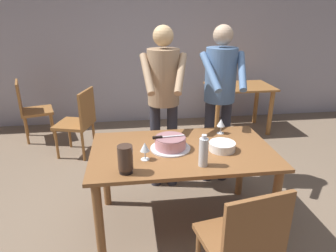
{
  "coord_description": "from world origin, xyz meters",
  "views": [
    {
      "loc": [
        -0.42,
        -2.24,
        1.85
      ],
      "look_at": [
        -0.1,
        0.17,
        0.9
      ],
      "focal_mm": 31.95,
      "sensor_mm": 36.0,
      "label": 1
    }
  ],
  "objects_px": {
    "wine_glass_near": "(221,123)",
    "chair_near_side": "(243,241)",
    "background_chair_1": "(79,120)",
    "plate_stack": "(222,146)",
    "background_chair_0": "(31,108)",
    "water_bottle": "(204,152)",
    "main_dining_table": "(182,161)",
    "hurricane_lamp": "(125,159)",
    "background_table": "(239,96)",
    "wine_glass_far": "(145,148)",
    "person_cutting_cake": "(164,92)",
    "person_standing_beside": "(220,89)",
    "cake_knife": "(162,137)",
    "cake_on_platter": "(170,143)"
  },
  "relations": [
    {
      "from": "wine_glass_near",
      "to": "chair_near_side",
      "type": "relative_size",
      "value": 0.16
    },
    {
      "from": "wine_glass_near",
      "to": "background_chair_1",
      "type": "height_order",
      "value": "background_chair_1"
    },
    {
      "from": "plate_stack",
      "to": "background_chair_1",
      "type": "relative_size",
      "value": 0.24
    },
    {
      "from": "background_chair_0",
      "to": "water_bottle",
      "type": "bearing_deg",
      "value": -51.56
    },
    {
      "from": "main_dining_table",
      "to": "hurricane_lamp",
      "type": "xyz_separation_m",
      "value": [
        -0.47,
        -0.33,
        0.22
      ]
    },
    {
      "from": "plate_stack",
      "to": "background_table",
      "type": "distance_m",
      "value": 2.44
    },
    {
      "from": "background_table",
      "to": "wine_glass_far",
      "type": "bearing_deg",
      "value": -125.13
    },
    {
      "from": "main_dining_table",
      "to": "plate_stack",
      "type": "relative_size",
      "value": 6.96
    },
    {
      "from": "plate_stack",
      "to": "person_cutting_cake",
      "type": "height_order",
      "value": "person_cutting_cake"
    },
    {
      "from": "chair_near_side",
      "to": "main_dining_table",
      "type": "bearing_deg",
      "value": 106.38
    },
    {
      "from": "water_bottle",
      "to": "person_standing_beside",
      "type": "xyz_separation_m",
      "value": [
        0.41,
        0.99,
        0.21
      ]
    },
    {
      "from": "cake_knife",
      "to": "person_standing_beside",
      "type": "height_order",
      "value": "person_standing_beside"
    },
    {
      "from": "plate_stack",
      "to": "water_bottle",
      "type": "height_order",
      "value": "water_bottle"
    },
    {
      "from": "cake_on_platter",
      "to": "hurricane_lamp",
      "type": "relative_size",
      "value": 1.62
    },
    {
      "from": "chair_near_side",
      "to": "background_chair_0",
      "type": "bearing_deg",
      "value": 125.02
    },
    {
      "from": "cake_knife",
      "to": "main_dining_table",
      "type": "bearing_deg",
      "value": -4.45
    },
    {
      "from": "wine_glass_far",
      "to": "background_chair_1",
      "type": "height_order",
      "value": "background_chair_1"
    },
    {
      "from": "person_cutting_cake",
      "to": "background_chair_1",
      "type": "distance_m",
      "value": 1.48
    },
    {
      "from": "person_cutting_cake",
      "to": "chair_near_side",
      "type": "distance_m",
      "value": 1.63
    },
    {
      "from": "background_table",
      "to": "background_chair_1",
      "type": "xyz_separation_m",
      "value": [
        -2.4,
        -0.59,
        -0.09
      ]
    },
    {
      "from": "plate_stack",
      "to": "chair_near_side",
      "type": "distance_m",
      "value": 0.83
    },
    {
      "from": "cake_on_platter",
      "to": "background_chair_0",
      "type": "bearing_deg",
      "value": 129.2
    },
    {
      "from": "wine_glass_far",
      "to": "wine_glass_near",
      "type": "bearing_deg",
      "value": 30.7
    },
    {
      "from": "cake_knife",
      "to": "chair_near_side",
      "type": "height_order",
      "value": "chair_near_side"
    },
    {
      "from": "background_chair_0",
      "to": "person_cutting_cake",
      "type": "bearing_deg",
      "value": -40.59
    },
    {
      "from": "cake_on_platter",
      "to": "plate_stack",
      "type": "distance_m",
      "value": 0.43
    },
    {
      "from": "wine_glass_near",
      "to": "chair_near_side",
      "type": "bearing_deg",
      "value": -98.96
    },
    {
      "from": "cake_knife",
      "to": "background_chair_0",
      "type": "height_order",
      "value": "background_chair_0"
    },
    {
      "from": "background_chair_0",
      "to": "main_dining_table",
      "type": "bearing_deg",
      "value": -49.53
    },
    {
      "from": "background_table",
      "to": "background_chair_1",
      "type": "relative_size",
      "value": 1.11
    },
    {
      "from": "plate_stack",
      "to": "hurricane_lamp",
      "type": "bearing_deg",
      "value": -161.49
    },
    {
      "from": "hurricane_lamp",
      "to": "background_chair_1",
      "type": "bearing_deg",
      "value": 108.27
    },
    {
      "from": "cake_on_platter",
      "to": "wine_glass_far",
      "type": "bearing_deg",
      "value": -143.57
    },
    {
      "from": "background_table",
      "to": "background_chair_0",
      "type": "xyz_separation_m",
      "value": [
        -3.19,
        0.05,
        -0.09
      ]
    },
    {
      "from": "cake_knife",
      "to": "wine_glass_near",
      "type": "xyz_separation_m",
      "value": [
        0.59,
        0.28,
        -0.01
      ]
    },
    {
      "from": "main_dining_table",
      "to": "background_chair_0",
      "type": "height_order",
      "value": "background_chair_0"
    },
    {
      "from": "wine_glass_near",
      "to": "hurricane_lamp",
      "type": "distance_m",
      "value": 1.09
    },
    {
      "from": "cake_knife",
      "to": "person_standing_beside",
      "type": "distance_m",
      "value": 0.99
    },
    {
      "from": "person_standing_beside",
      "to": "background_chair_1",
      "type": "relative_size",
      "value": 1.91
    },
    {
      "from": "plate_stack",
      "to": "main_dining_table",
      "type": "bearing_deg",
      "value": 169.71
    },
    {
      "from": "background_table",
      "to": "background_chair_1",
      "type": "distance_m",
      "value": 2.48
    },
    {
      "from": "wine_glass_near",
      "to": "person_standing_beside",
      "type": "relative_size",
      "value": 0.08
    },
    {
      "from": "wine_glass_near",
      "to": "plate_stack",
      "type": "bearing_deg",
      "value": -104.79
    },
    {
      "from": "cake_on_platter",
      "to": "cake_knife",
      "type": "bearing_deg",
      "value": -174.84
    },
    {
      "from": "background_chair_1",
      "to": "background_chair_0",
      "type": "bearing_deg",
      "value": 140.96
    },
    {
      "from": "background_chair_1",
      "to": "background_table",
      "type": "bearing_deg",
      "value": 13.9
    },
    {
      "from": "cake_knife",
      "to": "background_chair_1",
      "type": "bearing_deg",
      "value": 120.75
    },
    {
      "from": "person_cutting_cake",
      "to": "person_standing_beside",
      "type": "distance_m",
      "value": 0.6
    },
    {
      "from": "background_chair_1",
      "to": "person_cutting_cake",
      "type": "bearing_deg",
      "value": -41.74
    },
    {
      "from": "plate_stack",
      "to": "chair_near_side",
      "type": "xyz_separation_m",
      "value": [
        -0.08,
        -0.77,
        -0.29
      ]
    }
  ]
}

